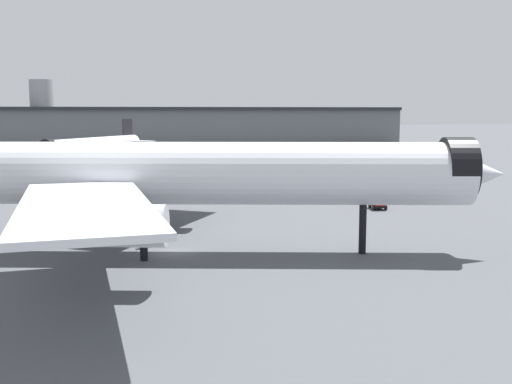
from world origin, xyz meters
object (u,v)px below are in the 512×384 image
(baggage_tug_wing, at_px, (378,202))
(airliner_near_gate, at_px, (174,175))
(airliner_far_taxiway, at_px, (95,146))
(traffic_cone_near_nose, at_px, (276,199))

(baggage_tug_wing, bearing_deg, airliner_near_gate, 132.69)
(airliner_near_gate, distance_m, baggage_tug_wing, 35.95)
(airliner_far_taxiway, height_order, baggage_tug_wing, airliner_far_taxiway)
(airliner_far_taxiway, bearing_deg, baggage_tug_wing, 62.68)
(airliner_far_taxiway, distance_m, traffic_cone_near_nose, 71.80)
(airliner_near_gate, distance_m, airliner_far_taxiway, 96.03)
(airliner_near_gate, distance_m, traffic_cone_near_nose, 35.10)
(airliner_near_gate, xyz_separation_m, airliner_far_taxiway, (-2.90, 95.95, -2.49))
(airliner_near_gate, height_order, traffic_cone_near_nose, airliner_near_gate)
(traffic_cone_near_nose, bearing_deg, airliner_near_gate, -125.38)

